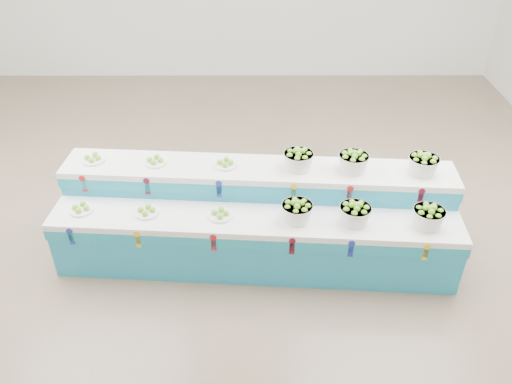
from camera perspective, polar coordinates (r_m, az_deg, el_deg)
ground at (r=6.59m, az=-2.42°, el=-3.57°), size 10.00×10.00×0.00m
display_stand at (r=5.84m, az=0.00°, el=-2.92°), size 4.49×1.45×1.02m
plate_lower_left at (r=5.88m, az=-18.73°, el=-1.64°), size 0.27×0.27×0.09m
plate_lower_mid at (r=5.65m, az=-11.99°, el=-1.99°), size 0.27×0.27×0.09m
plate_lower_right at (r=5.50m, az=-3.98°, el=-2.36°), size 0.27×0.27×0.09m
basket_lower_left at (r=5.42m, az=4.55°, el=-2.10°), size 0.35×0.35×0.23m
basket_lower_mid at (r=5.46m, az=10.85°, el=-2.33°), size 0.35×0.35×0.23m
basket_lower_right at (r=5.61m, az=18.47°, el=-2.56°), size 0.35×0.35×0.23m
plate_upper_left at (r=6.15m, az=-17.56°, el=3.62°), size 0.27×0.27×0.09m
plate_upper_mid at (r=5.93m, az=-11.07°, el=3.48°), size 0.27×0.27×0.09m
plate_upper_right at (r=5.78m, az=-3.41°, el=3.27°), size 0.27×0.27×0.09m
basket_upper_left at (r=5.71m, az=4.70°, el=3.59°), size 0.35×0.35×0.23m
basket_upper_mid at (r=5.75m, az=10.69°, el=3.33°), size 0.35×0.35×0.23m
basket_upper_right at (r=5.90m, az=17.95°, el=2.97°), size 0.35×0.35×0.23m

